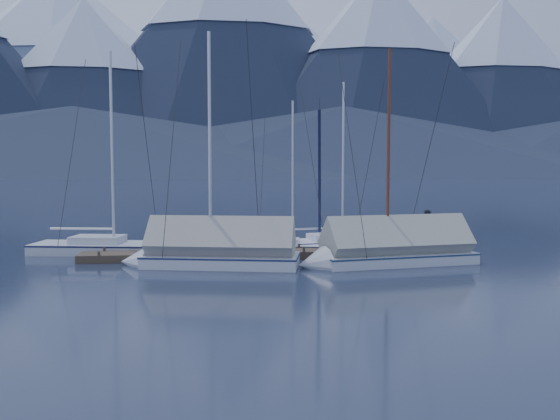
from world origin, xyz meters
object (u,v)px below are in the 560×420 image
Objects in this scene: sailboat_open_mid at (301,249)px; sailboat_covered_near at (384,253)px; person at (428,229)px; sailboat_open_left at (126,250)px; sailboat_open_right at (351,244)px; sailboat_covered_far at (207,254)px.

sailboat_open_mid is 5.01m from sailboat_covered_near.
sailboat_open_mid is 4.46× the size of person.
sailboat_open_left is at bearing 176.69° from sailboat_open_mid.
sailboat_covered_near is at bearing -88.97° from sailboat_open_right.
sailboat_open_left is 1.30× the size of sailboat_open_mid.
sailboat_open_left is at bearing 79.38° from person.
sailboat_open_right is 0.87× the size of sailboat_covered_far.
sailboat_covered_near is (11.43, -4.54, 0.32)m from sailboat_open_left.
sailboat_open_right reaches higher than sailboat_open_mid.
sailboat_open_left is 5.68m from sailboat_covered_far.
sailboat_open_left is 8.52m from sailboat_open_mid.
sailboat_open_right is at bearing 25.21° from sailboat_open_mid.
sailboat_covered_far reaches higher than sailboat_open_right.
sailboat_open_right is 4.41m from person.
sailboat_open_left is 5.82× the size of person.
sailboat_covered_near is at bearing -21.66° from sailboat_open_left.
sailboat_open_mid is at bearing -3.31° from sailboat_open_left.
sailboat_covered_near reaches higher than sailboat_open_right.
person is (10.37, 1.84, 0.73)m from sailboat_covered_far.
sailboat_open_right is at bearing 4.25° from sailboat_open_left.
person is at bearing -9.00° from sailboat_open_left.
sailboat_covered_far is (3.90, -4.10, 0.34)m from sailboat_open_left.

